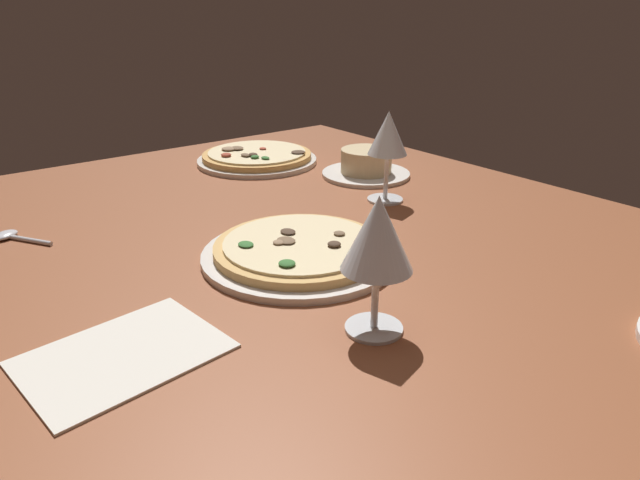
# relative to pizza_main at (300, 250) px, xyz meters

# --- Properties ---
(dining_table) EXTENTS (1.50, 1.10, 0.04)m
(dining_table) POSITION_rel_pizza_main_xyz_m (0.04, 0.04, -0.03)
(dining_table) COLOR brown
(dining_table) RESTS_ON ground
(pizza_main) EXTENTS (0.27, 0.27, 0.03)m
(pizza_main) POSITION_rel_pizza_main_xyz_m (0.00, 0.00, 0.00)
(pizza_main) COLOR silver
(pizza_main) RESTS_ON dining_table
(pizza_side) EXTENTS (0.26, 0.26, 0.03)m
(pizza_side) POSITION_rel_pizza_main_xyz_m (-0.47, 0.22, 0.00)
(pizza_side) COLOR silver
(pizza_side) RESTS_ON dining_table
(ramekin_on_saucer) EXTENTS (0.18, 0.18, 0.06)m
(ramekin_on_saucer) POSITION_rel_pizza_main_xyz_m (-0.24, 0.34, 0.01)
(ramekin_on_saucer) COLOR silver
(ramekin_on_saucer) RESTS_ON dining_table
(wine_glass_far) EXTENTS (0.07, 0.07, 0.16)m
(wine_glass_far) POSITION_rel_pizza_main_xyz_m (-0.11, 0.27, 0.10)
(wine_glass_far) COLOR silver
(wine_glass_far) RESTS_ON dining_table
(wine_glass_near) EXTENTS (0.08, 0.08, 0.16)m
(wine_glass_near) POSITION_rel_pizza_main_xyz_m (0.20, -0.05, 0.10)
(wine_glass_near) COLOR silver
(wine_glass_near) RESTS_ON dining_table
(paper_menu) EXTENTS (0.16, 0.21, 0.00)m
(paper_menu) POSITION_rel_pizza_main_xyz_m (0.08, -0.28, -0.01)
(paper_menu) COLOR silver
(paper_menu) RESTS_ON dining_table
(spoon) EXTENTS (0.10, 0.07, 0.01)m
(spoon) POSITION_rel_pizza_main_xyz_m (-0.32, -0.30, -0.01)
(spoon) COLOR silver
(spoon) RESTS_ON dining_table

